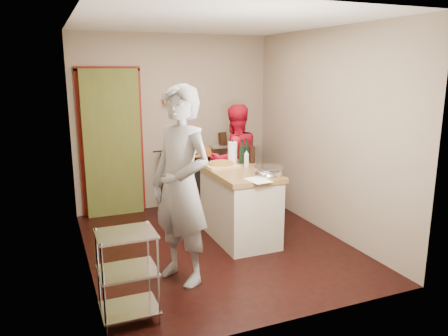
{
  "coord_description": "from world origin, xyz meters",
  "views": [
    {
      "loc": [
        -1.82,
        -4.63,
        2.12
      ],
      "look_at": [
        0.09,
        0.0,
        0.96
      ],
      "focal_mm": 35.0,
      "sensor_mm": 36.0,
      "label": 1
    }
  ],
  "objects": [
    {
      "name": "wire_shelving",
      "position": [
        -1.28,
        -1.2,
        0.44
      ],
      "size": [
        0.48,
        0.4,
        0.8
      ],
      "color": "silver",
      "rests_on": "ground"
    },
    {
      "name": "floor",
      "position": [
        0.0,
        0.0,
        0.0
      ],
      "size": [
        3.5,
        3.5,
        0.0
      ],
      "primitive_type": "plane",
      "color": "black",
      "rests_on": "ground"
    },
    {
      "name": "right_wall",
      "position": [
        1.5,
        0.0,
        1.3
      ],
      "size": [
        0.04,
        3.5,
        2.6
      ],
      "primitive_type": "cube",
      "color": "gray",
      "rests_on": "ground"
    },
    {
      "name": "person_red",
      "position": [
        0.69,
        1.04,
        0.8
      ],
      "size": [
        0.82,
        0.65,
        1.6
      ],
      "primitive_type": "imported",
      "rotation": [
        0.0,
        0.0,
        3.2
      ],
      "color": "#B00B1F",
      "rests_on": "ground"
    },
    {
      "name": "back_wall",
      "position": [
        -0.64,
        1.78,
        1.13
      ],
      "size": [
        3.0,
        0.44,
        2.6
      ],
      "color": "gray",
      "rests_on": "ground"
    },
    {
      "name": "left_wall",
      "position": [
        -1.5,
        0.0,
        1.3
      ],
      "size": [
        0.04,
        3.5,
        2.6
      ],
      "primitive_type": "cube",
      "color": "gray",
      "rests_on": "ground"
    },
    {
      "name": "stove",
      "position": [
        0.05,
        1.42,
        0.45
      ],
      "size": [
        0.6,
        0.63,
        1.0
      ],
      "color": "black",
      "rests_on": "ground"
    },
    {
      "name": "island",
      "position": [
        0.35,
        0.1,
        0.47
      ],
      "size": [
        0.71,
        1.28,
        1.2
      ],
      "color": "beige",
      "rests_on": "ground"
    },
    {
      "name": "ceiling",
      "position": [
        0.0,
        0.0,
        2.61
      ],
      "size": [
        3.0,
        3.5,
        0.02
      ],
      "primitive_type": "cube",
      "color": "white",
      "rests_on": "back_wall"
    },
    {
      "name": "person_stripe",
      "position": [
        -0.64,
        -0.68,
        0.98
      ],
      "size": [
        0.75,
        0.85,
        1.97
      ],
      "primitive_type": "imported",
      "rotation": [
        0.0,
        0.0,
        -1.09
      ],
      "color": "silver",
      "rests_on": "ground"
    }
  ]
}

